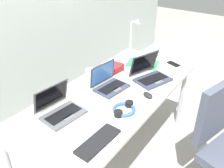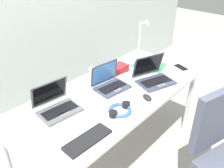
% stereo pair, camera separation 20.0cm
% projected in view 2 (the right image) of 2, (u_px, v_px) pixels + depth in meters
% --- Properties ---
extents(ground_plane, '(12.00, 12.00, 0.00)m').
position_uv_depth(ground_plane, '(112.00, 155.00, 2.42)').
color(ground_plane, gray).
extents(wall_back, '(6.00, 0.13, 2.60)m').
position_uv_depth(wall_back, '(28.00, 4.00, 2.39)').
color(wall_back, '#B2BCB7').
rests_on(wall_back, ground_plane).
extents(desk, '(1.80, 0.80, 0.74)m').
position_uv_depth(desk, '(112.00, 98.00, 2.07)').
color(desk, silver).
rests_on(desk, ground_plane).
extents(desk_lamp, '(0.12, 0.18, 0.40)m').
position_uv_depth(desk_lamp, '(142.00, 38.00, 2.61)').
color(desk_lamp, silver).
rests_on(desk_lamp, desk).
extents(laptop_far_corner, '(0.38, 0.36, 0.23)m').
position_uv_depth(laptop_far_corner, '(153.00, 77.00, 2.18)').
color(laptop_far_corner, '#33384C').
rests_on(laptop_far_corner, desk).
extents(laptop_front_left, '(0.32, 0.29, 0.22)m').
position_uv_depth(laptop_front_left, '(57.00, 105.00, 1.80)').
color(laptop_front_left, '#515459').
rests_on(laptop_front_left, desk).
extents(laptop_center, '(0.30, 0.25, 0.21)m').
position_uv_depth(laptop_center, '(110.00, 83.00, 2.09)').
color(laptop_center, '#33384C').
rests_on(laptop_center, desk).
extents(external_keyboard, '(0.33, 0.13, 0.02)m').
position_uv_depth(external_keyboard, '(88.00, 140.00, 1.54)').
color(external_keyboard, black).
rests_on(external_keyboard, desk).
extents(computer_mouse, '(0.08, 0.11, 0.03)m').
position_uv_depth(computer_mouse, '(147.00, 97.00, 1.95)').
color(computer_mouse, black).
rests_on(computer_mouse, desk).
extents(cell_phone, '(0.11, 0.15, 0.01)m').
position_uv_depth(cell_phone, '(181.00, 67.00, 2.43)').
color(cell_phone, black).
rests_on(cell_phone, desk).
extents(headphones, '(0.21, 0.18, 0.04)m').
position_uv_depth(headphones, '(120.00, 110.00, 1.80)').
color(headphones, '#335999').
rests_on(headphones, desk).
extents(book_stack, '(0.18, 0.16, 0.06)m').
position_uv_depth(book_stack, '(119.00, 68.00, 2.36)').
color(book_stack, maroon).
rests_on(book_stack, desk).
extents(paper_folder_back_left, '(0.30, 0.36, 0.01)m').
position_uv_depth(paper_folder_back_left, '(149.00, 65.00, 2.48)').
color(paper_folder_back_left, green).
rests_on(paper_folder_back_left, desk).
extents(coffee_mug, '(0.11, 0.08, 0.09)m').
position_uv_depth(coffee_mug, '(94.00, 72.00, 2.25)').
color(coffee_mug, white).
rests_on(coffee_mug, desk).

